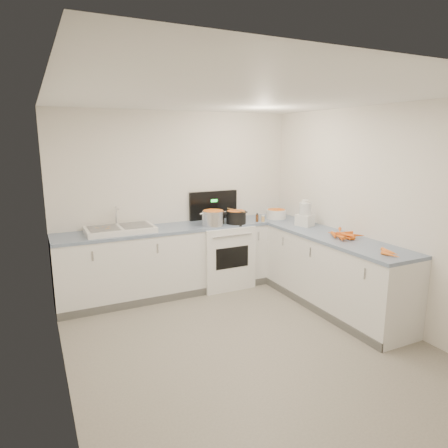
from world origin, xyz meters
name	(u,v)px	position (x,y,z in m)	size (l,w,h in m)	color
floor	(244,342)	(0.00, 0.00, 0.00)	(3.50, 4.00, 0.00)	gray
ceiling	(247,97)	(0.00, 0.00, 2.50)	(3.50, 4.00, 0.00)	white
wall_back	(178,201)	(0.00, 2.00, 1.25)	(3.50, 2.50, 0.00)	white
wall_front	(419,298)	(0.00, -2.00, 1.25)	(3.50, 2.50, 0.00)	white
wall_left	(56,248)	(-1.75, 0.00, 1.25)	(4.00, 2.50, 0.00)	white
wall_right	(374,214)	(1.75, 0.00, 1.25)	(4.00, 2.50, 0.00)	white
counter_back	(186,258)	(0.00, 1.70, 0.47)	(3.50, 0.62, 0.94)	white
counter_right	(334,272)	(1.45, 0.30, 0.47)	(0.62, 2.20, 0.94)	white
stove	(222,253)	(0.55, 1.69, 0.47)	(0.76, 0.65, 1.36)	white
sink	(120,229)	(-0.90, 1.70, 0.98)	(0.86, 0.52, 0.31)	white
steel_pot	(213,219)	(0.35, 1.55, 1.03)	(0.31, 0.31, 0.23)	silver
black_pot	(236,218)	(0.70, 1.53, 1.02)	(0.28, 0.28, 0.20)	black
wooden_spoon	(236,210)	(0.70, 1.53, 1.13)	(0.02, 0.02, 0.39)	#AD7A47
mixing_bowl	(276,214)	(1.42, 1.58, 1.01)	(0.30, 0.30, 0.14)	white
extract_bottle	(257,218)	(1.03, 1.50, 0.99)	(0.04, 0.04, 0.10)	#593319
spice_jar	(263,219)	(1.11, 1.47, 0.98)	(0.05, 0.05, 0.08)	#E5B266
food_processor	(305,215)	(1.48, 0.96, 1.10)	(0.23, 0.26, 0.36)	white
carrot_pile	(344,235)	(1.48, 0.19, 0.97)	(0.38, 0.46, 0.08)	orange
peeled_carrots	(389,253)	(1.40, -0.57, 0.96)	(0.16, 0.31, 0.04)	orange
peelings	(104,228)	(-1.10, 1.70, 1.02)	(0.21, 0.23, 0.01)	tan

